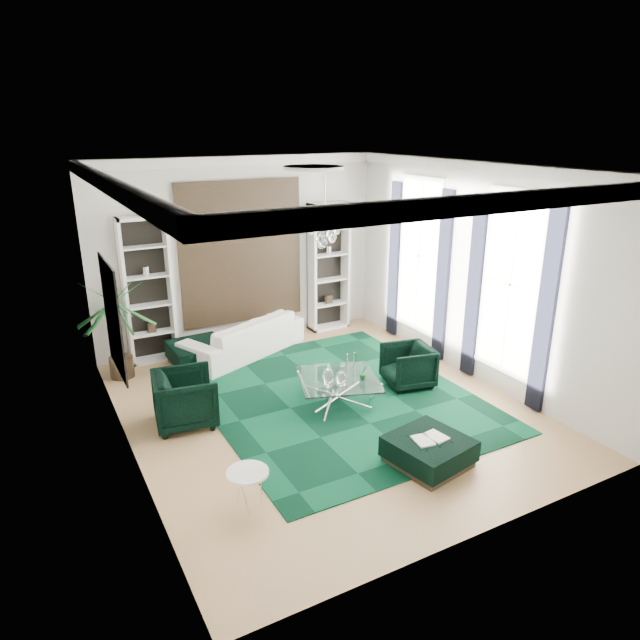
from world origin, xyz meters
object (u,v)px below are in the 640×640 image
ottoman_side (198,354)px  armchair_left (185,399)px  armchair_right (408,366)px  palm (116,316)px  ottoman_front (429,452)px  side_table (248,490)px  sofa (243,336)px  coffee_table (338,390)px

ottoman_side → armchair_left: bearing=-111.5°
armchair_right → palm: size_ratio=0.35×
ottoman_front → side_table: side_table is taller
ottoman_front → armchair_right: bearing=59.9°
armchair_right → sofa: bearing=-131.7°
armchair_left → side_table: armchair_left is taller
coffee_table → armchair_left: bearing=168.6°
coffee_table → side_table: side_table is taller
ottoman_front → sofa: bearing=99.0°
side_table → palm: 4.74m
coffee_table → side_table: bearing=-141.2°
sofa → armchair_left: armchair_left is taller
ottoman_front → side_table: size_ratio=1.89×
armchair_right → coffee_table: size_ratio=0.64×
ottoman_side → ottoman_front: ottoman_side is taller
ottoman_side → palm: bearing=174.2°
sofa → armchair_left: size_ratio=2.80×
armchair_right → ottoman_side: (-2.98, 2.61, -0.14)m
ottoman_side → ottoman_front: 5.07m
coffee_table → palm: bearing=137.3°
armchair_left → armchair_right: 3.84m
palm → armchair_right: bearing=-32.3°
ottoman_side → palm: (-1.38, 0.14, 0.94)m
sofa → palm: palm is taller
ottoman_side → palm: size_ratio=0.43×
ottoman_front → armchair_left: bearing=134.0°
armchair_left → coffee_table: size_ratio=0.73×
palm → sofa: bearing=-0.7°
armchair_right → palm: bearing=-110.4°
ottoman_side → palm: 1.68m
armchair_right → side_table: bearing=-51.7°
side_table → ottoman_side: bearing=80.5°
armchair_left → side_table: 2.37m
ottoman_side → sofa: bearing=6.6°
armchair_right → coffee_table: bearing=-79.0°
coffee_table → side_table: (-2.33, -1.87, 0.03)m
ottoman_side → ottoman_front: bearing=-69.9°
coffee_table → ottoman_side: bearing=121.4°
coffee_table → ottoman_front: bearing=-85.9°
armchair_right → ottoman_front: size_ratio=0.84×
coffee_table → ottoman_side: 3.04m
armchair_right → ottoman_side: size_ratio=0.81×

